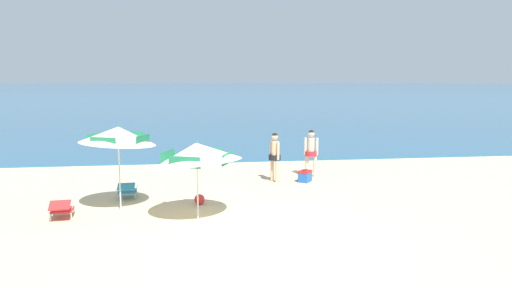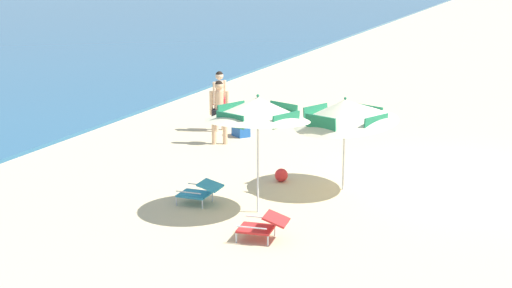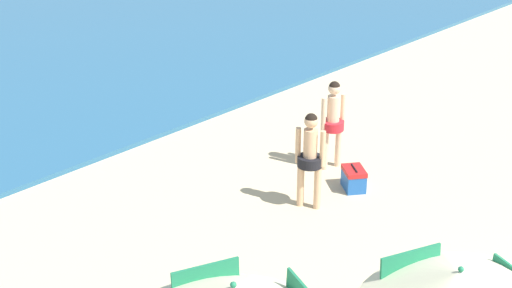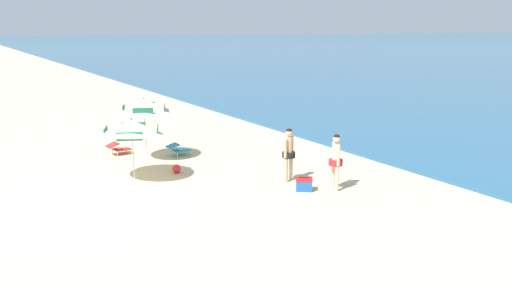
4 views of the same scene
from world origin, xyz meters
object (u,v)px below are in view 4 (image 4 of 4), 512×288
Objects in this scene: person_standing_near_shore at (289,151)px; cooler_box at (304,184)px; lounge_chair_under_umbrella at (178,149)px; beach_ball at (177,169)px; beach_umbrella_striped_main at (144,105)px; beach_umbrella_striped_second at (132,128)px; lounge_chair_beside_umbrella at (118,148)px; person_standing_beside at (336,158)px.

cooler_box is at bearing -9.28° from person_standing_near_shore.
lounge_chair_under_umbrella is 2.33m from beach_ball.
cooler_box is at bearing 34.52° from beach_ball.
beach_ball is at bearing 7.75° from beach_umbrella_striped_main.
beach_ball is at bearing 87.21° from beach_umbrella_striped_second.
lounge_chair_beside_umbrella is 0.54× the size of person_standing_beside.
lounge_chair_beside_umbrella is at bearing -154.19° from cooler_box.
cooler_box is at bearing 15.22° from lounge_chair_under_umbrella.
person_standing_near_shore is 3.90m from beach_ball.
person_standing_beside is (4.21, 4.82, -0.71)m from beach_umbrella_striped_second.
person_standing_beside is 5.81× the size of beach_ball.
lounge_chair_under_umbrella is (-2.05, 2.40, -1.43)m from beach_umbrella_striped_second.
beach_umbrella_striped_second reaches higher than person_standing_beside.
beach_umbrella_striped_second is at bearing -28.85° from beach_umbrella_striped_main.
beach_umbrella_striped_second is 3.60× the size of lounge_chair_under_umbrella.
lounge_chair_under_umbrella is 1.45× the size of cooler_box.
beach_ball is (2.14, 0.29, -1.90)m from beach_umbrella_striped_main.
person_standing_near_shore is 1.32m from cooler_box.
beach_umbrella_striped_main is 2.38m from beach_umbrella_striped_second.
beach_umbrella_striped_main is at bearing -149.59° from person_standing_beside.
beach_umbrella_striped_second is at bearing -123.34° from person_standing_near_shore.
beach_umbrella_striped_main is 6.76m from cooler_box.
lounge_chair_under_umbrella is 0.51× the size of person_standing_beside.
beach_umbrella_striped_second is 10.65× the size of beach_ball.
lounge_chair_beside_umbrella is (-3.44, 0.49, -1.43)m from beach_umbrella_striped_second.
person_standing_beside is at bearing 48.88° from beach_umbrella_striped_second.
cooler_box is at bearing 25.81° from lounge_chair_beside_umbrella.
lounge_chair_beside_umbrella is 1.52× the size of cooler_box.
beach_umbrella_striped_second reaches higher than person_standing_near_shore.
beach_umbrella_striped_second is at bearing -8.14° from lounge_chair_beside_umbrella.
beach_umbrella_striped_second is 5.21× the size of cooler_box.
cooler_box is (-0.43, -0.84, -0.79)m from person_standing_beside.
cooler_box is at bearing -116.95° from person_standing_beside.
beach_ball is (-3.71, -2.55, -0.05)m from cooler_box.
lounge_chair_under_umbrella is at bearing -159.82° from person_standing_near_shore.
beach_umbrella_striped_second is 2.12m from beach_ball.
person_standing_near_shore is at bearing 20.18° from lounge_chair_under_umbrella.
cooler_box is (5.85, 2.84, -1.85)m from beach_umbrella_striped_main.
beach_umbrella_striped_main is at bearing -154.06° from cooler_box.
person_standing_beside is 2.84× the size of cooler_box.
lounge_chair_under_umbrella is at bearing 155.50° from beach_ball.
person_standing_near_shore is (2.73, 4.15, -0.72)m from beach_umbrella_striped_second.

